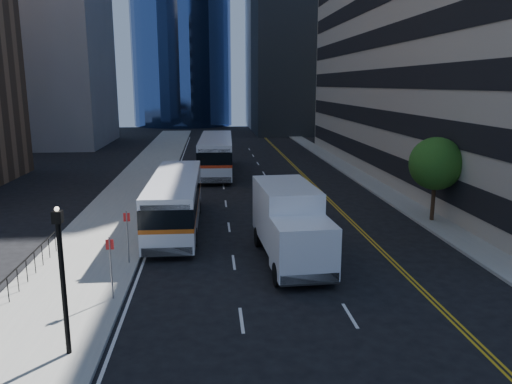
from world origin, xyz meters
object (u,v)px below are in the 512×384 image
at_px(bus_front, 176,200).
at_px(bus_rear, 216,154).
at_px(street_tree, 436,164).
at_px(box_truck, 290,223).
at_px(lamp_post, 62,275).

distance_m(bus_front, bus_rear, 18.42).
distance_m(street_tree, box_truck, 11.66).
bearing_deg(box_truck, bus_rear, 94.04).
distance_m(lamp_post, box_truck, 11.44).
bearing_deg(lamp_post, bus_rear, 81.22).
xyz_separation_m(lamp_post, box_truck, (8.19, 7.95, -0.85)).
xyz_separation_m(bus_front, bus_rear, (2.60, 18.23, 0.19)).
height_order(bus_rear, box_truck, box_truck).
relative_size(street_tree, bus_rear, 0.38).
bearing_deg(bus_front, box_truck, -46.53).
bearing_deg(bus_rear, bus_front, -96.20).
height_order(street_tree, bus_front, street_tree).
bearing_deg(box_truck, street_tree, 28.29).
height_order(bus_front, box_truck, box_truck).
xyz_separation_m(street_tree, bus_rear, (-13.00, 18.38, -1.75)).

